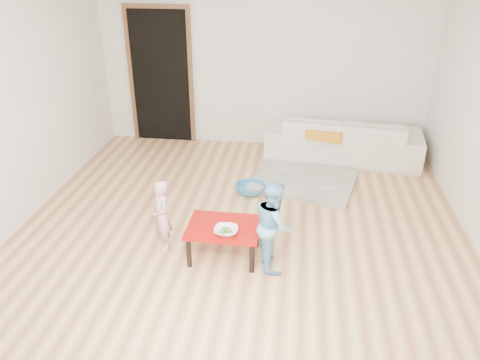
% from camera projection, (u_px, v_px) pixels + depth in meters
% --- Properties ---
extents(floor, '(5.00, 5.00, 0.01)m').
position_uv_depth(floor, '(242.00, 223.00, 5.39)').
color(floor, '#A96C48').
rests_on(floor, ground).
extents(back_wall, '(5.00, 0.02, 2.60)m').
position_uv_depth(back_wall, '(263.00, 62.00, 7.03)').
color(back_wall, silver).
rests_on(back_wall, floor).
extents(left_wall, '(0.02, 5.00, 2.60)m').
position_uv_depth(left_wall, '(16.00, 105.00, 5.10)').
color(left_wall, silver).
rests_on(left_wall, floor).
extents(doorway, '(1.02, 0.08, 2.11)m').
position_uv_depth(doorway, '(161.00, 77.00, 7.32)').
color(doorway, brown).
rests_on(doorway, back_wall).
extents(sofa, '(2.31, 1.10, 0.65)m').
position_uv_depth(sofa, '(343.00, 138.00, 6.92)').
color(sofa, silver).
rests_on(sofa, floor).
extents(cushion, '(0.61, 0.58, 0.13)m').
position_uv_depth(cushion, '(327.00, 132.00, 6.64)').
color(cushion, orange).
rests_on(cushion, sofa).
extents(red_table, '(0.73, 0.55, 0.36)m').
position_uv_depth(red_table, '(224.00, 241.00, 4.73)').
color(red_table, '#970C08').
rests_on(red_table, floor).
extents(bowl, '(0.23, 0.23, 0.06)m').
position_uv_depth(bowl, '(226.00, 231.00, 4.51)').
color(bowl, white).
rests_on(bowl, red_table).
extents(broccoli, '(0.12, 0.12, 0.06)m').
position_uv_depth(broccoli, '(226.00, 231.00, 4.51)').
color(broccoli, '#2D5919').
rests_on(broccoli, red_table).
extents(child_pink, '(0.31, 0.33, 0.76)m').
position_uv_depth(child_pink, '(162.00, 216.00, 4.79)').
color(child_pink, '#D15F8D').
rests_on(child_pink, floor).
extents(child_blue, '(0.44, 0.51, 0.91)m').
position_uv_depth(child_blue, '(274.00, 225.00, 4.49)').
color(child_blue, '#5EABDA').
rests_on(child_blue, floor).
extents(basin, '(0.38, 0.38, 0.12)m').
position_uv_depth(basin, '(251.00, 189.00, 6.02)').
color(basin, teal).
rests_on(basin, floor).
extents(blanket, '(1.52, 1.35, 0.07)m').
position_uv_depth(blanket, '(304.00, 181.00, 6.29)').
color(blanket, '#A69F92').
rests_on(blanket, floor).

